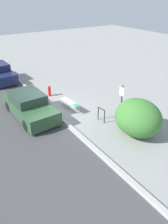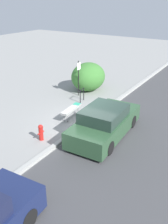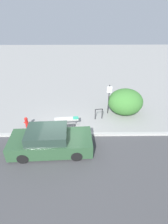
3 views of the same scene
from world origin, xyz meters
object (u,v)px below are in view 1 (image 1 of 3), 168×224
object	(u,v)px
sign_post	(121,101)
fire_hydrant	(49,91)
bike_rack	(101,114)
parked_car_near	(29,106)
bench	(70,103)

from	to	relation	value
sign_post	fire_hydrant	distance (m)	5.94
bike_rack	fire_hydrant	world-z (taller)	bike_rack
fire_hydrant	parked_car_near	size ratio (longest dim) A/B	0.17
bike_rack	sign_post	size ratio (longest dim) A/B	0.36
bench	parked_car_near	world-z (taller)	parked_car_near
sign_post	fire_hydrant	world-z (taller)	sign_post
bike_rack	fire_hydrant	bearing A→B (deg)	-169.00
bike_rack	sign_post	bearing A→B (deg)	44.49
sign_post	parked_car_near	xyz separation A→B (m)	(-3.68, -3.89, -0.73)
bike_rack	parked_car_near	xyz separation A→B (m)	(-2.93, -3.15, 0.15)
bench	bike_rack	bearing A→B (deg)	13.70
bench	sign_post	distance (m)	3.45
bike_rack	parked_car_near	size ratio (longest dim) A/B	0.18
parked_car_near	bench	bearing A→B (deg)	70.78
bench	fire_hydrant	distance (m)	2.65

